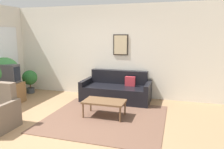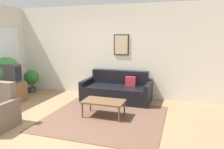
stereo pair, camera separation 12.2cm
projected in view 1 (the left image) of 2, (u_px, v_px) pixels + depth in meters
The scene contains 9 objects.
ground_plane at pixel (52, 127), 4.41m from camera, with size 16.00×16.00×0.00m, color #997551.
area_rug at pixel (105, 118), 4.89m from camera, with size 2.60×2.38×0.01m.
wall_back at pixel (97, 51), 6.64m from camera, with size 8.00×0.09×2.70m.
couch at pixel (117, 90), 6.18m from camera, with size 1.91×0.90×0.82m.
coffee_table at pixel (104, 102), 4.92m from camera, with size 0.94×0.53×0.38m.
tv_stand at pixel (10, 92), 6.02m from camera, with size 0.73×0.42×0.56m.
tv at pixel (8, 73), 5.92m from camera, with size 0.58×0.28×0.50m.
potted_plant_tall at pixel (5, 72), 6.18m from camera, with size 0.78×0.78×1.22m.
potted_plant_by_window at pixel (30, 79), 6.92m from camera, with size 0.46×0.46×0.73m.
Camera 1 is at (2.35, -3.62, 1.86)m, focal length 35.00 mm.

